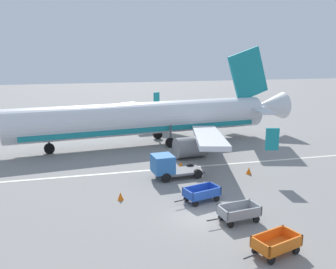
% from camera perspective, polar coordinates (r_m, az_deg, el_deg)
% --- Properties ---
extents(ground_plane, '(220.00, 220.00, 0.00)m').
position_cam_1_polar(ground_plane, '(24.56, 5.63, -12.72)').
color(ground_plane, gray).
extents(apron_stripe, '(120.00, 0.36, 0.01)m').
position_cam_1_polar(apron_stripe, '(33.72, -0.32, -5.44)').
color(apron_stripe, silver).
rests_on(apron_stripe, ground).
extents(airplane, '(37.66, 30.31, 11.34)m').
position_cam_1_polar(airplane, '(42.14, -2.56, 2.52)').
color(airplane, silver).
rests_on(airplane, ground).
extents(baggage_cart_nearest, '(3.61, 2.07, 1.07)m').
position_cam_1_polar(baggage_cart_nearest, '(20.96, 16.61, -16.13)').
color(baggage_cart_nearest, orange).
rests_on(baggage_cart_nearest, ground).
extents(baggage_cart_second_in_row, '(3.62, 1.71, 1.07)m').
position_cam_1_polar(baggage_cart_second_in_row, '(24.02, 11.07, -11.94)').
color(baggage_cart_second_in_row, gray).
rests_on(baggage_cart_second_in_row, ground).
extents(baggage_cart_third_in_row, '(3.62, 2.03, 1.07)m').
position_cam_1_polar(baggage_cart_third_in_row, '(26.64, 5.29, -9.21)').
color(baggage_cart_third_in_row, '#234CB2').
rests_on(baggage_cart_third_in_row, ground).
extents(service_truck_beside_carts, '(4.52, 2.31, 2.10)m').
position_cam_1_polar(service_truck_beside_carts, '(31.00, 0.03, -4.97)').
color(service_truck_beside_carts, slate).
rests_on(service_truck_beside_carts, ground).
extents(traffic_cone_near_plane, '(0.45, 0.45, 0.60)m').
position_cam_1_polar(traffic_cone_near_plane, '(27.08, -7.47, -9.58)').
color(traffic_cone_near_plane, orange).
rests_on(traffic_cone_near_plane, ground).
extents(traffic_cone_mid_apron, '(0.48, 0.48, 0.63)m').
position_cam_1_polar(traffic_cone_mid_apron, '(33.10, 12.59, -5.55)').
color(traffic_cone_mid_apron, orange).
rests_on(traffic_cone_mid_apron, ground).
extents(traffic_cone_by_carts, '(0.43, 0.43, 0.57)m').
position_cam_1_polar(traffic_cone_by_carts, '(34.13, 2.01, -4.74)').
color(traffic_cone_by_carts, orange).
rests_on(traffic_cone_by_carts, ground).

